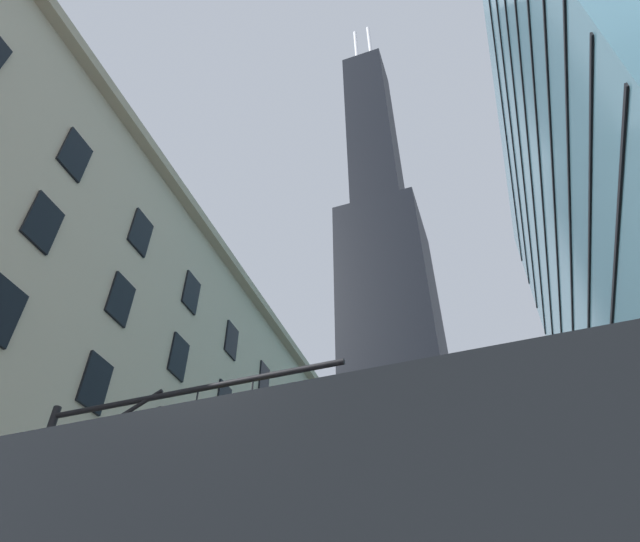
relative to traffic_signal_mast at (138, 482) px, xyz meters
name	(u,v)px	position (x,y,z in m)	size (l,w,h in m)	color
station_building	(173,522)	(-14.81, 23.72, 7.53)	(15.84, 64.76, 26.53)	#B2A88E
dark_skyscraper	(397,373)	(-9.62, 82.87, 51.20)	(26.90, 26.90, 198.15)	black
traffic_signal_mast	(138,482)	(0.00, 0.00, 0.00)	(7.81, 0.63, 7.82)	black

